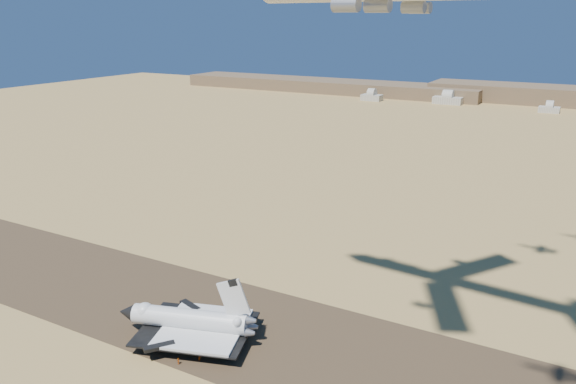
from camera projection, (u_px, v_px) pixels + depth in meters
The scene contains 7 objects.
ground at pixel (242, 328), 164.45m from camera, with size 1200.00×1200.00×0.00m, color tan.
runway at pixel (242, 328), 164.44m from camera, with size 600.00×50.00×0.06m, color brown.
hangars at pixel (443, 100), 592.01m from camera, with size 200.50×29.50×30.00m.
shuttle at pixel (189, 321), 157.87m from camera, with size 41.06×32.66×20.02m.
crew_a at pixel (201, 355), 149.96m from camera, with size 0.67×0.44×1.84m, color #D0520C.
crew_b at pixel (200, 358), 148.58m from camera, with size 0.88×0.51×1.80m, color #D0520C.
crew_c at pixel (178, 361), 147.05m from camera, with size 1.09×0.56×1.86m, color #D0520C.
Camera 1 is at (82.57, -120.25, 86.92)m, focal length 35.00 mm.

